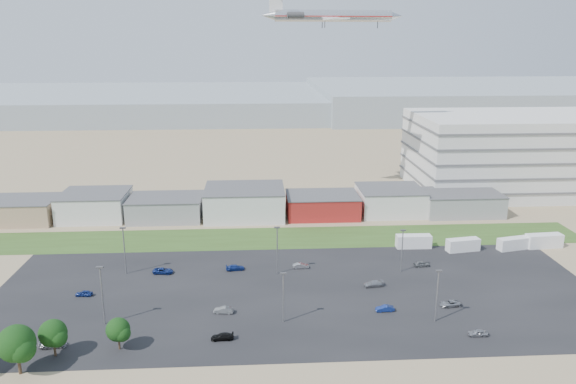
{
  "coord_description": "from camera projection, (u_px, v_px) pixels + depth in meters",
  "views": [
    {
      "loc": [
        -2.72,
        -81.81,
        48.83
      ],
      "look_at": [
        3.41,
        22.0,
        20.29
      ],
      "focal_mm": 35.0,
      "sensor_mm": 36.0,
      "label": 1
    }
  ],
  "objects": [
    {
      "name": "ground",
      "position": [
        275.0,
        347.0,
        91.83
      ],
      "size": [
        700.0,
        700.0,
        0.0
      ],
      "primitive_type": "plane",
      "color": "#867155",
      "rests_on": "ground"
    },
    {
      "name": "parking_lot",
      "position": [
        297.0,
        293.0,
        111.37
      ],
      "size": [
        120.0,
        50.0,
        0.01
      ],
      "primitive_type": "cube",
      "color": "black",
      "rests_on": "ground"
    },
    {
      "name": "grass_strip",
      "position": [
        268.0,
        238.0,
        141.89
      ],
      "size": [
        160.0,
        16.0,
        0.02
      ],
      "primitive_type": "cube",
      "color": "#334C1C",
      "rests_on": "ground"
    },
    {
      "name": "hills_backdrop",
      "position": [
        315.0,
        103.0,
        396.16
      ],
      "size": [
        700.0,
        200.0,
        9.0
      ],
      "primitive_type": null,
      "color": "gray",
      "rests_on": "ground"
    },
    {
      "name": "building_row",
      "position": [
        206.0,
        203.0,
        158.16
      ],
      "size": [
        170.0,
        20.0,
        8.0
      ],
      "primitive_type": null,
      "color": "silver",
      "rests_on": "ground"
    },
    {
      "name": "parking_garage",
      "position": [
        536.0,
        152.0,
        185.1
      ],
      "size": [
        80.0,
        40.0,
        25.0
      ],
      "primitive_type": "cube",
      "color": "silver",
      "rests_on": "ground"
    },
    {
      "name": "box_trailer_a",
      "position": [
        414.0,
        241.0,
        135.2
      ],
      "size": [
        8.39,
        2.74,
        3.13
      ],
      "primitive_type": null,
      "rotation": [
        0.0,
        0.0,
        -0.02
      ],
      "color": "silver",
      "rests_on": "ground"
    },
    {
      "name": "box_trailer_b",
      "position": [
        463.0,
        245.0,
        133.15
      ],
      "size": [
        8.2,
        3.75,
        2.96
      ],
      "primitive_type": null,
      "rotation": [
        0.0,
        0.0,
        0.17
      ],
      "color": "silver",
      "rests_on": "ground"
    },
    {
      "name": "box_trailer_c",
      "position": [
        513.0,
        244.0,
        134.09
      ],
      "size": [
        7.96,
        4.06,
        2.86
      ],
      "primitive_type": null,
      "rotation": [
        0.0,
        0.0,
        0.23
      ],
      "color": "silver",
      "rests_on": "ground"
    },
    {
      "name": "box_trailer_d",
      "position": [
        544.0,
        241.0,
        135.35
      ],
      "size": [
        8.92,
        3.43,
        3.27
      ],
      "primitive_type": null,
      "rotation": [
        0.0,
        0.0,
        0.08
      ],
      "color": "silver",
      "rests_on": "ground"
    },
    {
      "name": "tree_mid",
      "position": [
        17.0,
        347.0,
        83.39
      ],
      "size": [
        5.98,
        5.98,
        8.97
      ],
      "primitive_type": null,
      "color": "black",
      "rests_on": "ground"
    },
    {
      "name": "tree_right",
      "position": [
        53.0,
        336.0,
        88.39
      ],
      "size": [
        4.7,
        4.7,
        7.06
      ],
      "primitive_type": null,
      "color": "black",
      "rests_on": "ground"
    },
    {
      "name": "tree_near",
      "position": [
        118.0,
        332.0,
        90.42
      ],
      "size": [
        4.14,
        4.14,
        6.21
      ],
      "primitive_type": null,
      "color": "black",
      "rests_on": "ground"
    },
    {
      "name": "lightpole_front_l",
      "position": [
        102.0,
        296.0,
        97.94
      ],
      "size": [
        1.28,
        0.53,
        10.86
      ],
      "primitive_type": null,
      "color": "slate",
      "rests_on": "ground"
    },
    {
      "name": "lightpole_front_m",
      "position": [
        283.0,
        298.0,
        98.8
      ],
      "size": [
        1.11,
        0.46,
        9.44
      ],
      "primitive_type": null,
      "color": "slate",
      "rests_on": "ground"
    },
    {
      "name": "lightpole_front_r",
      "position": [
        437.0,
        296.0,
        99.06
      ],
      "size": [
        1.15,
        0.48,
        9.78
      ],
      "primitive_type": null,
      "color": "slate",
      "rests_on": "ground"
    },
    {
      "name": "lightpole_back_l",
      "position": [
        125.0,
        251.0,
        119.17
      ],
      "size": [
        1.23,
        0.51,
        10.46
      ],
      "primitive_type": null,
      "color": "slate",
      "rests_on": "ground"
    },
    {
      "name": "lightpole_back_m",
      "position": [
        277.0,
        250.0,
        119.26
      ],
      "size": [
        1.24,
        0.52,
        10.53
      ],
      "primitive_type": null,
      "color": "slate",
      "rests_on": "ground"
    },
    {
      "name": "lightpole_back_r",
      "position": [
        402.0,
        251.0,
        120.41
      ],
      "size": [
        1.12,
        0.47,
        9.53
      ],
      "primitive_type": null,
      "color": "slate",
      "rests_on": "ground"
    },
    {
      "name": "airliner",
      "position": [
        333.0,
        16.0,
        163.48
      ],
      "size": [
        44.44,
        32.1,
        12.5
      ],
      "primitive_type": null,
      "rotation": [
        0.0,
        0.0,
        0.08
      ],
      "color": "silver"
    },
    {
      "name": "parked_car_0",
      "position": [
        450.0,
        303.0,
        105.74
      ],
      "size": [
        4.22,
        2.38,
        1.11
      ],
      "primitive_type": "imported",
      "rotation": [
        0.0,
        0.0,
        -1.43
      ],
      "color": "#A5A5AA",
      "rests_on": "ground"
    },
    {
      "name": "parked_car_1",
      "position": [
        385.0,
        308.0,
        103.77
      ],
      "size": [
        3.49,
        1.37,
        1.13
      ],
      "primitive_type": "imported",
      "rotation": [
        0.0,
        0.0,
        -1.52
      ],
      "color": "navy",
      "rests_on": "ground"
    },
    {
      "name": "parked_car_2",
      "position": [
        478.0,
        333.0,
        95.18
      ],
      "size": [
        3.41,
        1.46,
        1.15
      ],
      "primitive_type": "imported",
      "rotation": [
        0.0,
        0.0,
        -1.6
      ],
      "color": "#A5A5AA",
      "rests_on": "ground"
    },
    {
      "name": "parked_car_3",
      "position": [
        222.0,
        337.0,
        93.99
      ],
      "size": [
        3.88,
        1.69,
        1.11
      ],
      "primitive_type": "imported",
      "rotation": [
        0.0,
        0.0,
        -1.54
      ],
      "color": "black",
      "rests_on": "ground"
    },
    {
      "name": "parked_car_4",
      "position": [
        224.0,
        310.0,
        103.09
      ],
      "size": [
        3.78,
        1.75,
        1.2
      ],
      "primitive_type": "imported",
      "rotation": [
        0.0,
        0.0,
        -1.71
      ],
      "color": "#595B5E",
      "rests_on": "ground"
    },
    {
      "name": "parked_car_5",
      "position": [
        84.0,
        293.0,
        109.95
      ],
      "size": [
        3.38,
        1.63,
        1.11
      ],
      "primitive_type": "imported",
      "rotation": [
        0.0,
        0.0,
        -1.67
      ],
      "color": "navy",
      "rests_on": "ground"
    },
    {
      "name": "parked_car_6",
      "position": [
        235.0,
        268.0,
        122.22
      ],
      "size": [
        4.25,
        2.19,
        1.18
      ],
      "primitive_type": "imported",
      "rotation": [
        0.0,
        0.0,
        1.71
      ],
      "color": "navy",
      "rests_on": "ground"
    },
    {
      "name": "parked_car_8",
      "position": [
        422.0,
        264.0,
        124.2
      ],
      "size": [
        3.68,
        1.78,
        1.21
      ],
      "primitive_type": "imported",
      "rotation": [
        0.0,
        0.0,
        1.67
      ],
      "color": "#595B5E",
      "rests_on": "ground"
    },
    {
      "name": "parked_car_9",
      "position": [
        163.0,
        271.0,
        120.49
      ],
      "size": [
        4.48,
        2.42,
        1.19
      ],
      "primitive_type": "imported",
      "rotation": [
        0.0,
        0.0,
        1.47
      ],
      "color": "navy",
      "rests_on": "ground"
    },
    {
      "name": "parked_car_10",
      "position": [
        53.0,
        344.0,
        91.7
      ],
      "size": [
        4.42,
        2.17,
        1.24
      ],
      "primitive_type": "imported",
      "rotation": [
        0.0,
        0.0,
        1.68
      ],
      "color": "#A5A5AA",
      "rests_on": "ground"
    },
    {
      "name": "parked_car_11",
      "position": [
        301.0,
        266.0,
        123.2
      ],
      "size": [
        3.55,
        1.33,
        1.16
      ],
      "primitive_type": "imported",
      "rotation": [
        0.0,
        0.0,
        1.6
      ],
      "color": "#A5A5AA",
      "rests_on": "ground"
    },
    {
      "name": "parked_car_12",
      "position": [
        373.0,
        284.0,
        114.14
      ],
      "size": [
        4.22,
        2.13,
        1.18
      ],
      "primitive_type": "imported",
      "rotation": [
        0.0,
        0.0,
        -1.45
      ],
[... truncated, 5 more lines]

